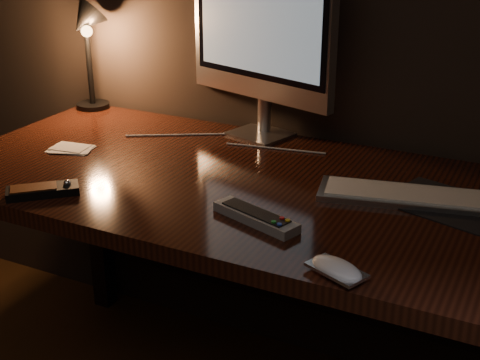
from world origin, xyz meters
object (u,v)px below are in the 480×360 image
at_px(monitor, 261,30).
at_px(media_remote, 43,190).
at_px(tv_remote, 256,217).
at_px(desk_lamp, 86,36).
at_px(keyboard, 422,197).
at_px(desk, 263,218).
at_px(mouse, 337,271).

height_order(monitor, media_remote, monitor).
distance_m(media_remote, tv_remote, 0.51).
xyz_separation_m(media_remote, desk_lamp, (-0.32, 0.59, 0.23)).
distance_m(monitor, tv_remote, 0.64).
relative_size(keyboard, tv_remote, 2.17).
bearing_deg(desk, keyboard, 0.27).
bearing_deg(desk, media_remote, -137.91).
xyz_separation_m(keyboard, desk_lamp, (-1.11, 0.23, 0.24)).
distance_m(desk, monitor, 0.52).
bearing_deg(keyboard, media_remote, -167.80).
xyz_separation_m(monitor, media_remote, (-0.27, -0.61, -0.29)).
bearing_deg(monitor, desk, -46.16).
bearing_deg(keyboard, desk_lamp, 156.01).
bearing_deg(keyboard, desk, 168.00).
bearing_deg(tv_remote, desk, 129.87).
bearing_deg(mouse, monitor, 148.05).
height_order(keyboard, tv_remote, tv_remote).
bearing_deg(desk, desk_lamp, 162.04).
distance_m(media_remote, desk_lamp, 0.71).
distance_m(mouse, desk_lamp, 1.25).
distance_m(tv_remote, desk_lamp, 0.99).
xyz_separation_m(keyboard, mouse, (-0.06, -0.40, 0.00)).
xyz_separation_m(monitor, desk_lamp, (-0.59, -0.02, -0.06)).
relative_size(monitor, media_remote, 3.23).
bearing_deg(keyboard, monitor, 142.31).
bearing_deg(monitor, tv_remote, -49.06).
height_order(keyboard, media_remote, media_remote).
xyz_separation_m(mouse, desk_lamp, (-1.05, 0.63, 0.23)).
xyz_separation_m(mouse, media_remote, (-0.73, 0.04, 0.00)).
bearing_deg(monitor, desk_lamp, -161.48).
relative_size(tv_remote, desk_lamp, 0.59).
height_order(monitor, tv_remote, monitor).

